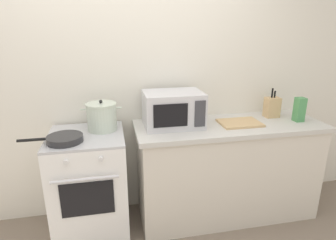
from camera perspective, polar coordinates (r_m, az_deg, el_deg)
The scene contains 10 objects.
back_wall at distance 2.67m, azimuth -2.18°, elevation 7.48°, with size 4.40×0.10×2.50m, color silver.
lower_cabinet_right at distance 2.79m, azimuth 11.71°, elevation -10.13°, with size 1.64×0.56×0.88m, color beige.
countertop_right at distance 2.61m, azimuth 12.34°, elevation -1.17°, with size 1.70×0.60×0.04m, color beige.
stove at distance 2.57m, azimuth -15.29°, elevation -12.47°, with size 0.60×0.64×0.92m.
stock_pot at distance 2.42m, azimuth -13.12°, elevation 0.67°, with size 0.33×0.25×0.26m.
frying_pan at distance 2.27m, azimuth -20.11°, elevation -3.57°, with size 0.47×0.27×0.05m.
microwave at distance 2.45m, azimuth 1.02°, elevation 2.20°, with size 0.50×0.37×0.30m.
cutting_board at distance 2.61m, azimuth 14.18°, elevation -0.56°, with size 0.36×0.26×0.02m, color tan.
knife_block at distance 2.89m, azimuth 20.11°, elevation 2.45°, with size 0.13×0.10×0.28m.
pasta_box at distance 2.85m, azimuth 24.84°, elevation 1.92°, with size 0.08×0.08×0.22m, color #4C9356.
Camera 1 is at (-0.13, -1.62, 1.74)m, focal length 30.42 mm.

